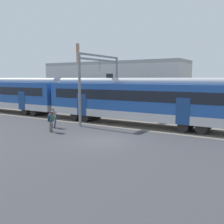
# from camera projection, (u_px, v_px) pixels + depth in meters

# --- Properties ---
(ground_plane) EXTENTS (160.00, 160.00, 0.00)m
(ground_plane) POSITION_uv_depth(u_px,v_px,m) (103.00, 141.00, 18.06)
(ground_plane) COLOR #38383D
(track_bed) EXTENTS (80.00, 4.40, 0.01)m
(track_bed) POSITION_uv_depth(u_px,v_px,m) (49.00, 116.00, 30.03)
(track_bed) COLOR slate
(track_bed) RESTS_ON ground
(commuter_train) EXTENTS (56.65, 3.07, 4.73)m
(commuter_train) POSITION_uv_depth(u_px,v_px,m) (9.00, 94.00, 33.30)
(commuter_train) COLOR silver
(commuter_train) RESTS_ON ground
(pedestrian_grey) EXTENTS (0.53, 0.65, 1.67)m
(pedestrian_grey) POSITION_uv_depth(u_px,v_px,m) (53.00, 116.00, 22.84)
(pedestrian_grey) COLOR navy
(pedestrian_grey) RESTS_ON ground
(pedestrian_navy) EXTENTS (0.57, 0.66, 1.67)m
(pedestrian_navy) POSITION_uv_depth(u_px,v_px,m) (51.00, 120.00, 20.96)
(pedestrian_navy) COLOR #6B6051
(pedestrian_navy) RESTS_ON ground
(catenary_gantry) EXTENTS (0.24, 6.64, 6.53)m
(catenary_gantry) POSITION_uv_depth(u_px,v_px,m) (100.00, 78.00, 25.73)
(catenary_gantry) COLOR gray
(catenary_gantry) RESTS_ON ground
(background_building) EXTENTS (19.57, 5.00, 9.20)m
(background_building) POSITION_uv_depth(u_px,v_px,m) (113.00, 86.00, 34.97)
(background_building) COLOR beige
(background_building) RESTS_ON ground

